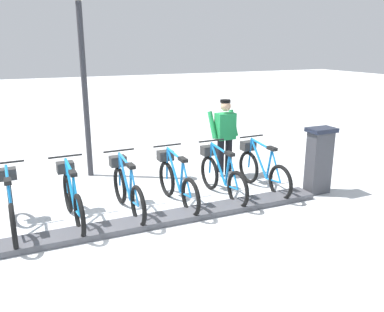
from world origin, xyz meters
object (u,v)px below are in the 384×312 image
bike_docked_3 (127,188)px  worker_near_rack (225,135)px  bike_docked_5 (11,205)px  bike_docked_4 (72,196)px  bike_docked_0 (262,169)px  lamp_post (82,55)px  bike_docked_2 (176,181)px  bike_docked_1 (221,175)px  payment_kiosk (319,159)px

bike_docked_3 → worker_near_rack: (1.08, -2.46, 0.48)m
bike_docked_3 → bike_docked_5: (0.00, 1.80, 0.00)m
bike_docked_4 → bike_docked_0: bearing=-90.0°
worker_near_rack → lamp_post: (1.19, 2.68, 1.66)m
bike_docked_2 → bike_docked_4: size_ratio=1.00×
worker_near_rack → bike_docked_1: bearing=148.6°
lamp_post → bike_docked_1: bearing=-138.5°
bike_docked_2 → bike_docked_5: 2.70m
payment_kiosk → worker_near_rack: 2.03m
bike_docked_5 → worker_near_rack: worker_near_rack is taller
bike_docked_0 → payment_kiosk: bearing=-122.4°
bike_docked_5 → worker_near_rack: 4.43m
payment_kiosk → worker_near_rack: size_ratio=0.77×
bike_docked_3 → bike_docked_4: (0.00, 0.90, 0.00)m
bike_docked_0 → bike_docked_3: 2.70m
payment_kiosk → bike_docked_2: payment_kiosk is taller
bike_docked_1 → bike_docked_3: size_ratio=1.00×
bike_docked_2 → bike_docked_0: bearing=-90.0°
bike_docked_2 → lamp_post: 3.32m
payment_kiosk → bike_docked_4: payment_kiosk is taller
payment_kiosk → lamp_post: (2.85, 3.82, 1.90)m
lamp_post → bike_docked_3: bearing=-174.6°
bike_docked_1 → lamp_post: 3.72m
lamp_post → payment_kiosk: bearing=-126.7°
payment_kiosk → bike_docked_5: size_ratio=0.74×
bike_docked_1 → bike_docked_5: 3.60m
bike_docked_5 → lamp_post: (2.28, -1.59, 2.14)m
bike_docked_1 → bike_docked_3: bearing=90.0°
bike_docked_3 → bike_docked_5: 1.80m
bike_docked_3 → bike_docked_2: bearing=-90.0°
worker_near_rack → bike_docked_4: bearing=107.9°
bike_docked_2 → lamp_post: (2.28, 1.12, 2.14)m
bike_docked_0 → bike_docked_1: (0.00, 0.90, 0.00)m
bike_docked_2 → bike_docked_4: 1.80m
bike_docked_3 → worker_near_rack: size_ratio=1.04×
bike_docked_4 → lamp_post: size_ratio=0.44×
bike_docked_3 → lamp_post: (2.28, 0.21, 2.14)m
bike_docked_0 → bike_docked_5: size_ratio=1.00×
bike_docked_1 → bike_docked_2: bearing=90.0°
bike_docked_4 → lamp_post: (2.28, -0.69, 2.14)m
payment_kiosk → bike_docked_4: bearing=82.8°
bike_docked_5 → lamp_post: lamp_post is taller
bike_docked_4 → bike_docked_1: bearing=-90.0°
bike_docked_2 → bike_docked_5: (0.00, 2.70, 0.00)m
payment_kiosk → lamp_post: lamp_post is taller
bike_docked_1 → bike_docked_4: (0.00, 2.70, 0.00)m
bike_docked_5 → bike_docked_3: bearing=-90.0°
bike_docked_5 → worker_near_rack: (1.08, -4.27, 0.48)m
bike_docked_4 → lamp_post: lamp_post is taller
bike_docked_0 → bike_docked_2: bearing=90.0°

